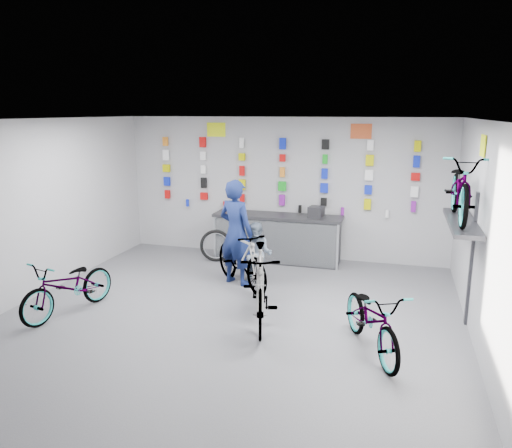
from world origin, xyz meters
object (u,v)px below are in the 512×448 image
(counter, at_px, (277,239))
(bike_center, at_px, (260,286))
(clerk, at_px, (236,232))
(customer, at_px, (257,254))
(bike_left, at_px, (69,286))
(bike_service, at_px, (241,258))
(bike_right, at_px, (372,319))

(counter, relative_size, bike_center, 1.39)
(clerk, distance_m, customer, 0.56)
(bike_left, xyz_separation_m, bike_service, (2.21, 1.92, 0.08))
(bike_right, bearing_deg, clerk, 116.04)
(counter, relative_size, bike_right, 1.53)
(clerk, bearing_deg, customer, -158.70)
(counter, height_order, bike_right, counter)
(clerk, bearing_deg, bike_left, 65.64)
(counter, relative_size, customer, 2.31)
(bike_center, bearing_deg, clerk, 103.97)
(bike_right, bearing_deg, customer, 111.11)
(bike_right, xyz_separation_m, clerk, (-2.56, 2.08, 0.51))
(bike_right, distance_m, clerk, 3.34)
(counter, bearing_deg, bike_left, -123.92)
(bike_right, bearing_deg, bike_left, 155.20)
(customer, bearing_deg, counter, 92.27)
(counter, bearing_deg, customer, -89.86)
(bike_service, bearing_deg, customer, -11.76)
(bike_service, height_order, clerk, clerk)
(bike_center, relative_size, clerk, 1.00)
(bike_right, bearing_deg, bike_center, 138.67)
(bike_center, height_order, bike_service, bike_center)
(counter, height_order, bike_service, bike_service)
(customer, bearing_deg, bike_center, -70.43)
(bike_service, bearing_deg, bike_center, -108.34)
(bike_left, bearing_deg, customer, 54.39)
(bike_center, bearing_deg, bike_left, 173.96)
(bike_left, relative_size, bike_service, 0.97)
(bike_center, bearing_deg, bike_service, 102.18)
(counter, bearing_deg, bike_center, -80.91)
(counter, xyz_separation_m, clerk, (-0.40, -1.56, 0.48))
(counter, relative_size, bike_service, 1.51)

